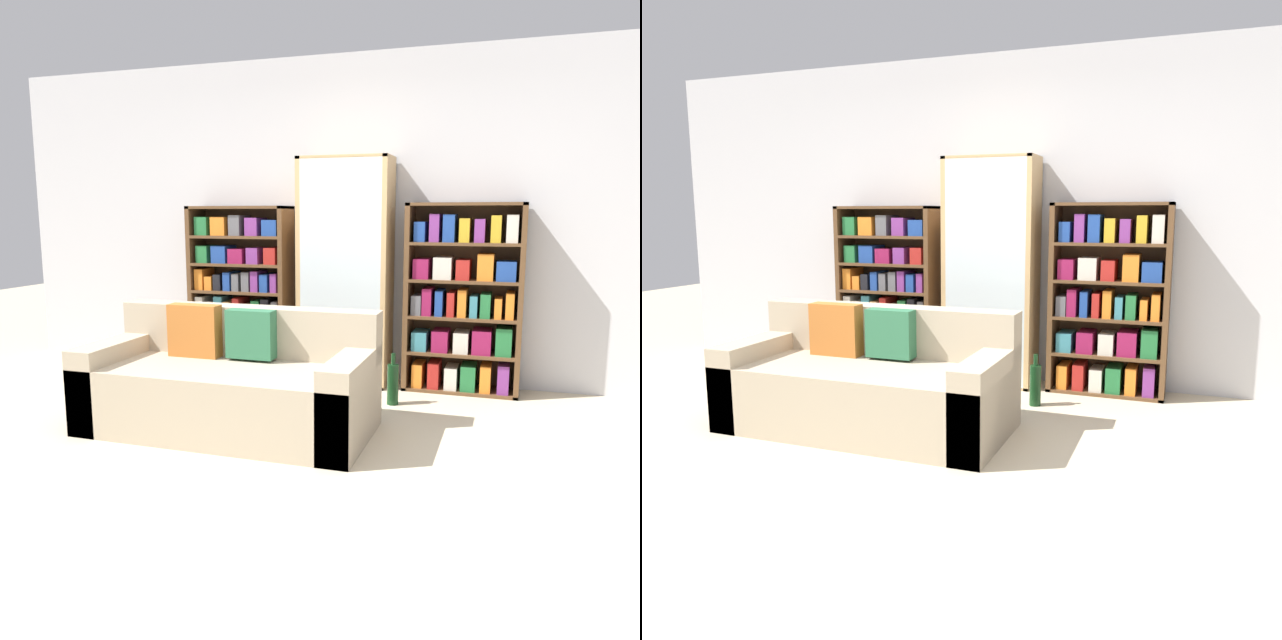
{
  "view_description": "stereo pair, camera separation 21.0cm",
  "coord_description": "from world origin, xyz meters",
  "views": [
    {
      "loc": [
        1.28,
        -2.92,
        1.4
      ],
      "look_at": [
        -0.07,
        1.34,
        0.64
      ],
      "focal_mm": 35.0,
      "sensor_mm": 36.0,
      "label": 1
    },
    {
      "loc": [
        1.48,
        -2.85,
        1.4
      ],
      "look_at": [
        -0.07,
        1.34,
        0.64
      ],
      "focal_mm": 35.0,
      "sensor_mm": 36.0,
      "label": 2
    }
  ],
  "objects": [
    {
      "name": "bookshelf_left",
      "position": [
        -1.02,
        2.06,
        0.72
      ],
      "size": [
        0.89,
        0.32,
        1.47
      ],
      "color": "brown",
      "rests_on": "ground"
    },
    {
      "name": "ground_plane",
      "position": [
        0.0,
        0.0,
        0.0
      ],
      "size": [
        16.0,
        16.0,
        0.0
      ],
      "primitive_type": "plane",
      "color": "beige"
    },
    {
      "name": "bookshelf_right",
      "position": [
        0.9,
        2.06,
        0.72
      ],
      "size": [
        0.9,
        0.32,
        1.49
      ],
      "color": "brown",
      "rests_on": "ground"
    },
    {
      "name": "wall_back",
      "position": [
        0.0,
        2.26,
        1.35
      ],
      "size": [
        6.59,
        0.06,
        2.7
      ],
      "color": "silver",
      "rests_on": "ground"
    },
    {
      "name": "display_cabinet",
      "position": [
        -0.07,
        2.04,
        0.93
      ],
      "size": [
        0.75,
        0.36,
        1.86
      ],
      "color": "tan",
      "rests_on": "ground"
    },
    {
      "name": "wine_bottle",
      "position": [
        0.44,
        1.53,
        0.16
      ],
      "size": [
        0.09,
        0.09,
        0.39
      ],
      "color": "#143819",
      "rests_on": "ground"
    },
    {
      "name": "couch",
      "position": [
        -0.48,
        0.69,
        0.29
      ],
      "size": [
        1.86,
        0.86,
        0.8
      ],
      "color": "tan",
      "rests_on": "ground"
    }
  ]
}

